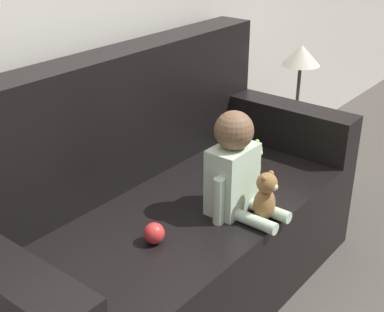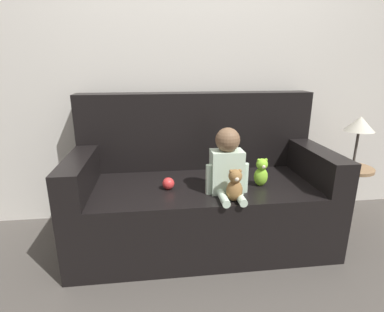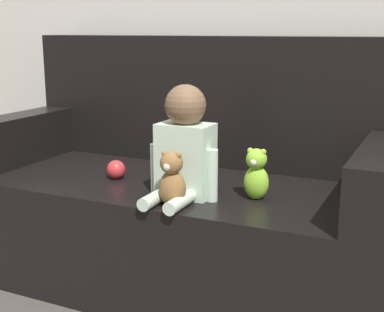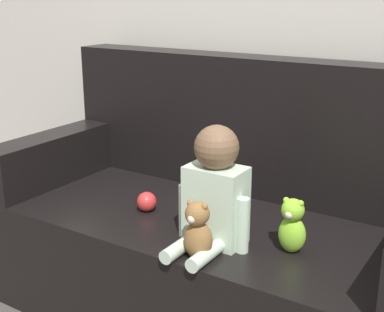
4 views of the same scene
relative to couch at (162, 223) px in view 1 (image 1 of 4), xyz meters
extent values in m
plane|color=#4C4742|center=(0.00, -0.07, -0.37)|extent=(12.00, 12.00, 0.00)
cube|color=black|center=(0.00, -0.07, -0.13)|extent=(1.82, 0.84, 0.48)
cube|color=black|center=(0.00, 0.26, 0.41)|extent=(1.82, 0.18, 0.60)
cube|color=black|center=(0.83, -0.07, 0.22)|extent=(0.16, 0.84, 0.23)
cube|color=silver|center=(0.13, -0.27, 0.25)|extent=(0.21, 0.13, 0.28)
sphere|color=brown|center=(0.13, -0.27, 0.46)|extent=(0.16, 0.16, 0.16)
cylinder|color=silver|center=(0.08, -0.42, 0.13)|extent=(0.05, 0.17, 0.05)
cylinder|color=silver|center=(0.18, -0.42, 0.13)|extent=(0.05, 0.17, 0.05)
cylinder|color=silver|center=(0.01, -0.29, 0.21)|extent=(0.04, 0.04, 0.20)
cylinder|color=silver|center=(0.25, -0.29, 0.21)|extent=(0.04, 0.04, 0.20)
ellipsoid|color=olive|center=(0.15, -0.41, 0.18)|extent=(0.10, 0.08, 0.14)
sphere|color=olive|center=(0.15, -0.42, 0.28)|extent=(0.08, 0.08, 0.08)
sphere|color=olive|center=(0.12, -0.42, 0.31)|extent=(0.02, 0.02, 0.02)
sphere|color=olive|center=(0.17, -0.42, 0.31)|extent=(0.02, 0.02, 0.02)
sphere|color=beige|center=(0.15, -0.45, 0.27)|extent=(0.03, 0.03, 0.03)
ellipsoid|color=#8CD133|center=(0.39, -0.20, 0.17)|extent=(0.10, 0.08, 0.13)
sphere|color=#8CD133|center=(0.39, -0.20, 0.27)|extent=(0.08, 0.08, 0.08)
sphere|color=#8CD133|center=(0.37, -0.20, 0.30)|extent=(0.02, 0.02, 0.02)
sphere|color=#8CD133|center=(0.42, -0.20, 0.30)|extent=(0.02, 0.02, 0.02)
sphere|color=beige|center=(0.39, -0.23, 0.26)|extent=(0.03, 0.03, 0.03)
sphere|color=red|center=(-0.25, -0.18, 0.15)|extent=(0.08, 0.08, 0.08)
cylinder|color=#93704C|center=(1.24, 0.04, 0.11)|extent=(0.32, 0.32, 0.03)
cylinder|color=#93704C|center=(1.24, 0.04, -0.13)|extent=(0.04, 0.04, 0.47)
cylinder|color=#4C4742|center=(1.24, 0.04, 0.14)|extent=(0.12, 0.12, 0.03)
cylinder|color=#4C4742|center=(1.24, 0.04, 0.29)|extent=(0.02, 0.02, 0.27)
cone|color=beige|center=(1.24, 0.04, 0.48)|extent=(0.22, 0.22, 0.11)
camera|label=1|loc=(-1.45, -1.33, 1.25)|focal=50.00mm
camera|label=2|loc=(-0.32, -2.05, 0.92)|focal=28.00mm
camera|label=3|loc=(1.00, -2.05, 0.74)|focal=50.00mm
camera|label=4|loc=(1.00, -1.78, 0.97)|focal=50.00mm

